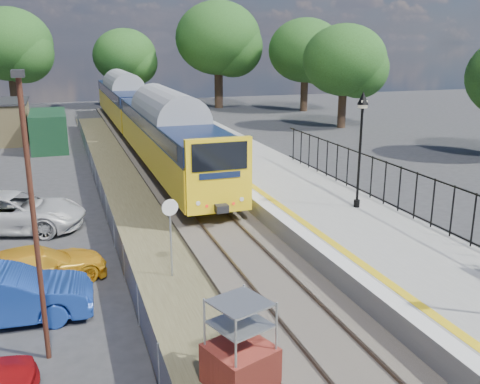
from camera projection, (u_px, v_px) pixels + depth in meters
name	position (u px, v px, depth m)	size (l,w,h in m)	color
ground	(299.00, 318.00, 14.66)	(120.00, 120.00, 0.00)	#2D2D30
track_bed	(195.00, 214.00, 23.31)	(5.90, 80.00, 0.29)	#473F38
platform	(310.00, 206.00, 23.13)	(5.00, 70.00, 0.90)	gray
platform_edge	(265.00, 201.00, 22.37)	(0.90, 70.00, 0.01)	silver
victorian_lamp_north	(362.00, 123.00, 20.61)	(0.44, 0.44, 4.60)	black
palisade_fence	(448.00, 208.00, 18.23)	(0.12, 26.00, 2.00)	black
wire_fence	(102.00, 196.00, 24.14)	(0.06, 52.00, 1.20)	#999EA3
tree_line	(131.00, 50.00, 51.61)	(56.80, 43.80, 11.88)	#332319
train	(140.00, 112.00, 39.51)	(2.82, 40.83, 3.51)	yellow
brick_plinth	(240.00, 346.00, 11.46)	(1.65, 1.65, 2.08)	maroon
speed_sign	(170.00, 225.00, 16.69)	(0.53, 0.13, 2.63)	#999EA3
carpark_lamp	(32.00, 204.00, 11.76)	(0.25, 0.50, 6.74)	#4A2418
car_blue	(3.00, 296.00, 14.26)	(1.61, 4.60, 1.52)	navy
car_yellow	(36.00, 267.00, 16.42)	(1.75, 4.30, 1.25)	gold
car_white	(13.00, 212.00, 21.29)	(2.57, 5.57, 1.55)	silver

